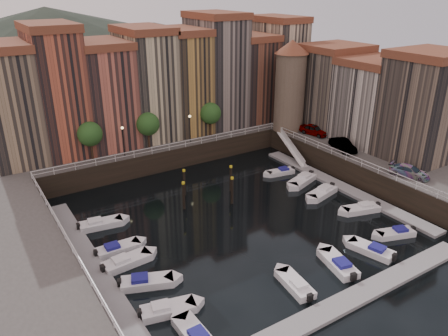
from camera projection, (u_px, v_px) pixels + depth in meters
ground at (233, 218)px, 49.31m from camera, size 200.00×200.00×0.00m
quay_far at (142, 141)px, 68.93m from camera, size 80.00×20.00×3.00m
quay_right at (407, 161)px, 60.99m from camera, size 20.00×36.00×3.00m
dock_left at (93, 267)px, 40.47m from camera, size 2.00×28.00×0.35m
dock_right at (341, 186)px, 56.46m from camera, size 2.00×28.00×0.35m
dock_near at (346, 302)px, 36.03m from camera, size 30.00×2.00×0.35m
mountains at (38, 42)px, 132.53m from camera, size 145.00×100.00×18.00m
far_terrace at (165, 81)px, 64.92m from camera, size 48.70×10.30×17.50m
right_terrace at (375, 97)px, 61.60m from camera, size 9.30×24.30×14.00m
corner_tower at (290, 84)px, 66.46m from camera, size 5.20×5.20×13.80m
promenade_trees at (152, 123)px, 60.22m from camera, size 21.20×3.20×5.20m
street_lamps at (158, 130)px, 59.88m from camera, size 10.36×0.36×4.18m
railings at (210, 172)px, 51.63m from camera, size 36.08×34.04×0.52m
gangway at (292, 148)px, 64.77m from camera, size 2.78×8.32×3.73m
mooring_pilings at (208, 187)px, 52.83m from camera, size 7.62×5.40×3.78m
boat_left_0 at (167, 309)px, 34.91m from camera, size 4.77×2.66×1.07m
boat_left_1 at (146, 282)px, 38.10m from camera, size 4.88×3.28×1.10m
boat_left_2 at (126, 262)px, 40.86m from camera, size 4.94×2.16×1.12m
boat_left_3 at (117, 249)px, 42.92m from camera, size 4.54×1.71×1.04m
boat_left_4 at (100, 224)px, 47.28m from camera, size 4.89×2.37×1.10m
boat_right_0 at (396, 233)px, 45.64m from camera, size 4.37×2.76×0.98m
boat_right_1 at (362, 209)px, 50.49m from camera, size 4.72×2.79×1.06m
boat_right_2 at (322, 192)px, 54.36m from camera, size 5.03×2.82×1.13m
boat_right_3 at (302, 180)px, 57.72m from camera, size 5.16×3.27×1.16m
boat_right_4 at (281, 172)px, 60.46m from camera, size 4.20×2.14×0.94m
boat_near_0 at (195, 335)px, 32.39m from camera, size 1.78×4.66×1.07m
boat_near_1 at (295, 285)px, 37.80m from camera, size 2.17×4.61×1.04m
boat_near_2 at (338, 264)px, 40.50m from camera, size 2.75×5.04×1.13m
boat_near_3 at (372, 250)px, 42.69m from camera, size 2.81×4.83×1.08m
car_a at (314, 130)px, 66.29m from camera, size 2.69×4.88×1.57m
car_b at (343, 146)px, 60.11m from camera, size 2.69×5.01×1.57m
car_c at (409, 172)px, 52.02m from camera, size 3.37×5.04×1.36m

